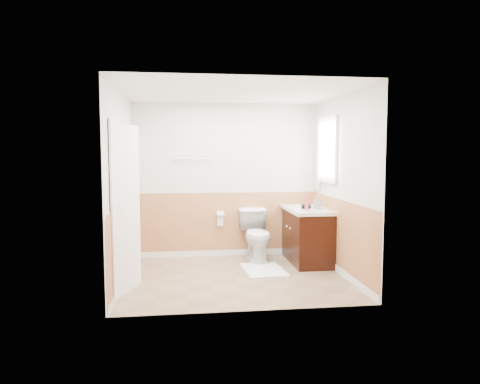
{
  "coord_description": "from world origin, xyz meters",
  "views": [
    {
      "loc": [
        -0.69,
        -5.87,
        1.7
      ],
      "look_at": [
        0.1,
        0.25,
        1.15
      ],
      "focal_mm": 33.05,
      "sensor_mm": 36.0,
      "label": 1
    }
  ],
  "objects": [
    {
      "name": "wainscot_back",
      "position": [
        0.0,
        1.29,
        0.5
      ],
      "size": [
        3.0,
        0.0,
        3.0
      ],
      "primitive_type": "plane",
      "rotation": [
        1.57,
        0.0,
        0.0
      ],
      "color": "#BC794B",
      "rests_on": "floor"
    },
    {
      "name": "bath_mat",
      "position": [
        0.45,
        0.29,
        0.01
      ],
      "size": [
        0.6,
        0.83,
        0.02
      ],
      "primitive_type": "cube",
      "rotation": [
        0.0,
        0.0,
        0.07
      ],
      "color": "white",
      "rests_on": "floor"
    },
    {
      "name": "faucet",
      "position": [
        1.39,
        0.85,
        0.92
      ],
      "size": [
        0.02,
        0.02,
        0.14
      ],
      "primitive_type": "cylinder",
      "color": "silver",
      "rests_on": "countertop"
    },
    {
      "name": "vanity_knob_left",
      "position": [
        0.91,
        0.6,
        0.55
      ],
      "size": [
        0.03,
        0.03,
        0.03
      ],
      "primitive_type": "sphere",
      "color": "silver",
      "rests_on": "vanity_cabinet"
    },
    {
      "name": "wall_right",
      "position": [
        1.5,
        0.0,
        1.25
      ],
      "size": [
        0.0,
        3.0,
        3.0
      ],
      "primitive_type": "plane",
      "rotation": [
        1.57,
        0.0,
        -1.57
      ],
      "color": "silver",
      "rests_on": "floor"
    },
    {
      "name": "sink_basin",
      "position": [
        1.21,
        0.85,
        0.86
      ],
      "size": [
        0.36,
        0.36,
        0.02
      ],
      "primitive_type": "cylinder",
      "color": "white",
      "rests_on": "countertop"
    },
    {
      "name": "soap_dispenser",
      "position": [
        1.33,
        0.59,
        0.94
      ],
      "size": [
        0.1,
        0.1,
        0.19
      ],
      "primitive_type": "imported",
      "rotation": [
        0.0,
        0.0,
        0.18
      ],
      "color": "gray",
      "rests_on": "countertop"
    },
    {
      "name": "tp_sheet",
      "position": [
        -0.1,
        1.23,
        0.59
      ],
      "size": [
        0.1,
        0.01,
        0.16
      ],
      "primitive_type": "cube",
      "color": "white",
      "rests_on": "tp_roll"
    },
    {
      "name": "window_glass",
      "position": [
        1.49,
        0.59,
        1.75
      ],
      "size": [
        0.01,
        0.7,
        0.9
      ],
      "primitive_type": "cube",
      "color": "white",
      "rests_on": "wall_right"
    },
    {
      "name": "tp_holder_bar",
      "position": [
        -0.1,
        1.23,
        0.7
      ],
      "size": [
        0.14,
        0.02,
        0.02
      ],
      "primitive_type": "cylinder",
      "rotation": [
        0.0,
        1.57,
        0.0
      ],
      "color": "silver",
      "rests_on": "wall_back"
    },
    {
      "name": "wainscot_front",
      "position": [
        0.0,
        -1.29,
        0.5
      ],
      "size": [
        3.0,
        0.0,
        3.0
      ],
      "primitive_type": "plane",
      "rotation": [
        -1.57,
        0.0,
        0.0
      ],
      "color": "#BC794B",
      "rests_on": "floor"
    },
    {
      "name": "towel_bar",
      "position": [
        -0.55,
        1.25,
        1.6
      ],
      "size": [
        0.62,
        0.02,
        0.02
      ],
      "primitive_type": "cylinder",
      "rotation": [
        0.0,
        1.57,
        0.0
      ],
      "color": "silver",
      "rests_on": "wall_back"
    },
    {
      "name": "wall_back",
      "position": [
        0.0,
        1.3,
        1.25
      ],
      "size": [
        3.0,
        0.0,
        3.0
      ],
      "primitive_type": "plane",
      "rotation": [
        1.57,
        0.0,
        0.0
      ],
      "color": "silver",
      "rests_on": "floor"
    },
    {
      "name": "lotion_bottle",
      "position": [
        1.11,
        0.42,
        0.96
      ],
      "size": [
        0.05,
        0.05,
        0.22
      ],
      "primitive_type": "cylinder",
      "color": "#C33247",
      "rests_on": "countertop"
    },
    {
      "name": "toilet",
      "position": [
        0.45,
        0.91,
        0.4
      ],
      "size": [
        0.5,
        0.81,
        0.8
      ],
      "primitive_type": "imported",
      "rotation": [
        0.0,
        0.0,
        0.07
      ],
      "color": "white",
      "rests_on": "floor"
    },
    {
      "name": "window_frame",
      "position": [
        1.47,
        0.59,
        1.75
      ],
      "size": [
        0.04,
        0.8,
        1.0
      ],
      "primitive_type": "cube",
      "color": "white",
      "rests_on": "wall_right"
    },
    {
      "name": "ceiling",
      "position": [
        0.0,
        0.0,
        2.5
      ],
      "size": [
        3.0,
        3.0,
        0.0
      ],
      "primitive_type": "plane",
      "rotation": [
        3.14,
        0.0,
        0.0
      ],
      "color": "white",
      "rests_on": "floor"
    },
    {
      "name": "vanity_knob_right",
      "position": [
        0.91,
        0.8,
        0.55
      ],
      "size": [
        0.03,
        0.03,
        0.03
      ],
      "primitive_type": "sphere",
      "color": "white",
      "rests_on": "vanity_cabinet"
    },
    {
      "name": "wainscot_left",
      "position": [
        -1.49,
        0.0,
        0.5
      ],
      "size": [
        0.0,
        2.6,
        2.6
      ],
      "primitive_type": "plane",
      "rotation": [
        1.57,
        0.0,
        1.57
      ],
      "color": "#BC794B",
      "rests_on": "floor"
    },
    {
      "name": "wainscot_right",
      "position": [
        1.49,
        0.0,
        0.5
      ],
      "size": [
        0.0,
        2.6,
        2.6
      ],
      "primitive_type": "plane",
      "rotation": [
        1.57,
        0.0,
        -1.57
      ],
      "color": "#BC794B",
      "rests_on": "floor"
    },
    {
      "name": "hair_dryer_body",
      "position": [
        1.16,
        0.62,
        0.89
      ],
      "size": [
        0.14,
        0.07,
        0.07
      ],
      "primitive_type": "cylinder",
      "rotation": [
        0.0,
        1.57,
        0.0
      ],
      "color": "black",
      "rests_on": "countertop"
    },
    {
      "name": "mirror_panel",
      "position": [
        1.48,
        1.1,
        1.55
      ],
      "size": [
        0.02,
        0.35,
        0.9
      ],
      "primitive_type": "cube",
      "color": "silver",
      "rests_on": "wall_right"
    },
    {
      "name": "wall_left",
      "position": [
        -1.5,
        0.0,
        1.25
      ],
      "size": [
        0.0,
        3.0,
        3.0
      ],
      "primitive_type": "plane",
      "rotation": [
        1.57,
        0.0,
        1.57
      ],
      "color": "silver",
      "rests_on": "floor"
    },
    {
      "name": "door_frame",
      "position": [
        -1.48,
        -0.45,
        1.03
      ],
      "size": [
        0.02,
        0.92,
        2.1
      ],
      "primitive_type": "cube",
      "color": "white",
      "rests_on": "wall_left"
    },
    {
      "name": "door_knob",
      "position": [
        -1.34,
        -0.12,
        0.95
      ],
      "size": [
        0.06,
        0.06,
        0.06
      ],
      "primitive_type": "sphere",
      "color": "silver",
      "rests_on": "door"
    },
    {
      "name": "door",
      "position": [
        -1.4,
        -0.45,
        1.02
      ],
      "size": [
        0.29,
        0.78,
        2.04
      ],
      "primitive_type": "cube",
      "rotation": [
        0.0,
        0.0,
        -0.31
      ],
      "color": "white",
      "rests_on": "wall_left"
    },
    {
      "name": "wall_front",
      "position": [
        0.0,
        -1.3,
        1.25
      ],
      "size": [
        3.0,
        0.0,
        3.0
      ],
      "primitive_type": "plane",
      "rotation": [
        -1.57,
        0.0,
        0.0
      ],
      "color": "silver",
      "rests_on": "floor"
    },
    {
      "name": "countertop",
      "position": [
        1.2,
        0.7,
        0.83
      ],
      "size": [
        0.6,
        1.15,
        0.05
      ],
      "primitive_type": "cube",
      "color": "white",
      "rests_on": "vanity_cabinet"
    },
    {
      "name": "hair_dryer_handle",
      "position": [
        1.13,
        0.56,
        0.86
      ],
      "size": [
        0.03,
        0.03,
        0.07
      ],
      "primitive_type": "cylinder",
      "color": "black",
      "rests_on": "countertop"
    },
    {
      "name": "tp_roll",
      "position": [
        -0.1,
        1.23,
        0.7
      ],
      "size": [
        0.1,
        0.11,
        0.11
      ],
      "primitive_type": "cylinder",
      "rotation": [
        0.0,
        1.57,
        0.0
      ],
      "color": "white",
      "rests_on": "tp_holder_bar"
    },
    {
      "name": "floor",
      "position": [
        0.0,
        0.0,
        0.0
      ],
      "size": [
        3.0,
        3.0,
        0.0
      ],
      "primitive_type": "plane",
      "color": "#8C7051",
      "rests_on": "ground"
    },
    {
      "name": "vanity_cabinet",
      "position": [
        1.21,
        0.7,
        0.4
      ],
      "size": [
        0.55,
        1.1,
        0.8
      ],
      "primitive_type": "cube",
      "color": "black",
      "rests_on": "floor"
    }
  ]
}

